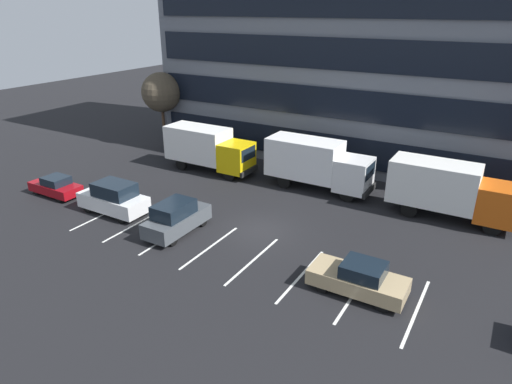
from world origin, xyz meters
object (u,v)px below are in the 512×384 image
at_px(bare_tree, 161,92).
at_px(box_truck_white, 317,163).
at_px(box_truck_orange, 449,189).
at_px(sedan_tan, 359,279).
at_px(box_truck_yellow, 208,147).
at_px(suv_white, 114,198).
at_px(suv_charcoal, 176,218).
at_px(sedan_maroon, 56,186).

bearing_deg(bare_tree, box_truck_white, -10.29).
xyz_separation_m(box_truck_orange, sedan_tan, (-2.09, -10.59, -1.22)).
xyz_separation_m(box_truck_white, box_truck_orange, (9.03, -0.34, -0.04)).
height_order(box_truck_orange, sedan_tan, box_truck_orange).
xyz_separation_m(box_truck_orange, box_truck_yellow, (-18.14, -0.44, -0.03)).
relative_size(box_truck_orange, suv_white, 1.64).
relative_size(box_truck_white, sedan_tan, 1.72).
bearing_deg(suv_charcoal, sedan_tan, -1.98).
distance_m(sedan_maroon, bare_tree, 14.38).
distance_m(box_truck_white, suv_white, 14.18).
relative_size(box_truck_orange, suv_charcoal, 1.74).
bearing_deg(sedan_tan, bare_tree, 149.76).
xyz_separation_m(box_truck_white, suv_white, (-9.51, -10.47, -1.00)).
height_order(box_truck_yellow, sedan_maroon, box_truck_yellow).
xyz_separation_m(suv_white, bare_tree, (-7.65, 13.58, 3.98)).
height_order(box_truck_yellow, sedan_tan, box_truck_yellow).
relative_size(box_truck_yellow, sedan_tan, 1.67).
bearing_deg(box_truck_white, box_truck_yellow, -175.12).
relative_size(box_truck_yellow, suv_white, 1.61).
relative_size(box_truck_orange, sedan_tan, 1.69).
bearing_deg(sedan_tan, suv_charcoal, 178.02).
distance_m(box_truck_white, sedan_tan, 13.01).
distance_m(suv_charcoal, bare_tree, 19.20).
relative_size(suv_charcoal, bare_tree, 0.64).
bearing_deg(sedan_tan, box_truck_yellow, 147.68).
height_order(box_truck_white, bare_tree, bare_tree).
distance_m(box_truck_orange, sedan_maroon, 26.42).
relative_size(sedan_tan, sedan_maroon, 1.15).
bearing_deg(suv_charcoal, bare_tree, 133.31).
bearing_deg(box_truck_yellow, box_truck_orange, 1.40).
bearing_deg(sedan_maroon, sedan_tan, -1.16).
relative_size(suv_charcoal, sedan_tan, 0.97).
distance_m(box_truck_orange, bare_tree, 26.59).
bearing_deg(box_truck_orange, bare_tree, 172.49).
bearing_deg(sedan_maroon, box_truck_yellow, 57.35).
relative_size(suv_charcoal, sedan_maroon, 1.11).
relative_size(box_truck_yellow, suv_charcoal, 1.72).
height_order(box_truck_white, sedan_maroon, box_truck_white).
bearing_deg(suv_white, sedan_tan, -1.61).
xyz_separation_m(box_truck_white, box_truck_yellow, (-9.11, -0.78, -0.06)).
xyz_separation_m(suv_charcoal, suv_white, (-5.23, 0.07, 0.06)).
bearing_deg(box_truck_white, bare_tree, 169.71).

